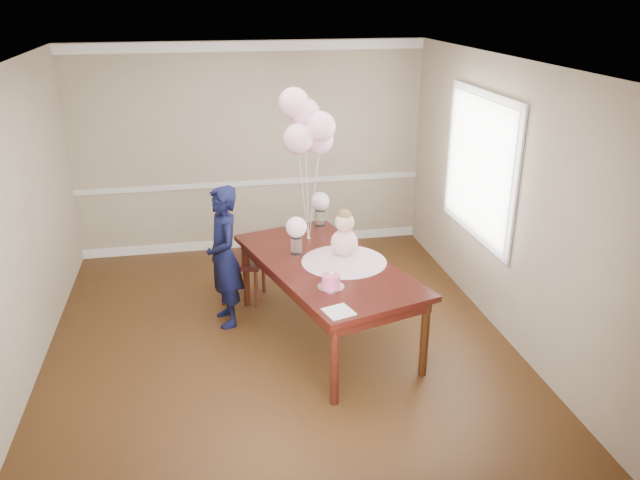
# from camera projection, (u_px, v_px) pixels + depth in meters

# --- Properties ---
(floor) EXTENTS (4.50, 5.00, 0.00)m
(floor) POSITION_uv_depth(u_px,v_px,m) (279.00, 339.00, 6.28)
(floor) COLOR #311C0C
(floor) RESTS_ON ground
(ceiling) EXTENTS (4.50, 5.00, 0.02)m
(ceiling) POSITION_uv_depth(u_px,v_px,m) (271.00, 62.00, 5.27)
(ceiling) COLOR white
(ceiling) RESTS_ON wall_back
(wall_back) EXTENTS (4.50, 0.02, 2.70)m
(wall_back) POSITION_uv_depth(u_px,v_px,m) (251.00, 149.00, 8.05)
(wall_back) COLOR tan
(wall_back) RESTS_ON floor
(wall_front) EXTENTS (4.50, 0.02, 2.70)m
(wall_front) POSITION_uv_depth(u_px,v_px,m) (332.00, 359.00, 3.50)
(wall_front) COLOR tan
(wall_front) RESTS_ON floor
(wall_left) EXTENTS (0.02, 5.00, 2.70)m
(wall_left) POSITION_uv_depth(u_px,v_px,m) (17.00, 229.00, 5.38)
(wall_left) COLOR tan
(wall_left) RESTS_ON floor
(wall_right) EXTENTS (0.02, 5.00, 2.70)m
(wall_right) POSITION_uv_depth(u_px,v_px,m) (501.00, 198.00, 6.17)
(wall_right) COLOR tan
(wall_right) RESTS_ON floor
(chair_rail_trim) EXTENTS (4.50, 0.02, 0.07)m
(chair_rail_trim) POSITION_uv_depth(u_px,v_px,m) (253.00, 183.00, 8.21)
(chair_rail_trim) COLOR silver
(chair_rail_trim) RESTS_ON wall_back
(crown_molding) EXTENTS (4.50, 0.02, 0.12)m
(crown_molding) POSITION_uv_depth(u_px,v_px,m) (247.00, 46.00, 7.56)
(crown_molding) COLOR white
(crown_molding) RESTS_ON wall_back
(baseboard_trim) EXTENTS (4.50, 0.02, 0.12)m
(baseboard_trim) POSITION_uv_depth(u_px,v_px,m) (255.00, 242.00, 8.52)
(baseboard_trim) COLOR white
(baseboard_trim) RESTS_ON floor
(window_frame) EXTENTS (0.02, 1.66, 1.56)m
(window_frame) POSITION_uv_depth(u_px,v_px,m) (480.00, 166.00, 6.55)
(window_frame) COLOR silver
(window_frame) RESTS_ON wall_right
(window_blinds) EXTENTS (0.01, 1.50, 1.40)m
(window_blinds) POSITION_uv_depth(u_px,v_px,m) (478.00, 166.00, 6.55)
(window_blinds) COLOR silver
(window_blinds) RESTS_ON wall_right
(dining_table_top) EXTENTS (1.67, 2.41, 0.05)m
(dining_table_top) POSITION_uv_depth(u_px,v_px,m) (326.00, 265.00, 6.04)
(dining_table_top) COLOR black
(dining_table_top) RESTS_ON table_leg_fl
(table_apron) EXTENTS (1.53, 2.27, 0.11)m
(table_apron) POSITION_uv_depth(u_px,v_px,m) (326.00, 273.00, 6.07)
(table_apron) COLOR black
(table_apron) RESTS_ON table_leg_fl
(table_leg_fl) EXTENTS (0.10, 0.10, 0.76)m
(table_leg_fl) POSITION_uv_depth(u_px,v_px,m) (335.00, 365.00, 5.17)
(table_leg_fl) COLOR black
(table_leg_fl) RESTS_ON floor
(table_leg_fr) EXTENTS (0.10, 0.10, 0.76)m
(table_leg_fr) POSITION_uv_depth(u_px,v_px,m) (424.00, 338.00, 5.56)
(table_leg_fr) COLOR black
(table_leg_fr) RESTS_ON floor
(table_leg_bl) EXTENTS (0.10, 0.10, 0.76)m
(table_leg_bl) POSITION_uv_depth(u_px,v_px,m) (246.00, 274.00, 6.82)
(table_leg_bl) COLOR black
(table_leg_bl) RESTS_ON floor
(table_leg_br) EXTENTS (0.10, 0.10, 0.76)m
(table_leg_br) POSITION_uv_depth(u_px,v_px,m) (320.00, 258.00, 7.21)
(table_leg_br) COLOR black
(table_leg_br) RESTS_ON floor
(baby_skirt) EXTENTS (1.03, 1.03, 0.11)m
(baby_skirt) POSITION_uv_depth(u_px,v_px,m) (344.00, 256.00, 6.03)
(baby_skirt) COLOR #E0A5BF
(baby_skirt) RESTS_ON dining_table_top
(baby_torso) EXTENTS (0.26, 0.26, 0.26)m
(baby_torso) POSITION_uv_depth(u_px,v_px,m) (344.00, 243.00, 5.98)
(baby_torso) COLOR #F49ABD
(baby_torso) RESTS_ON baby_skirt
(baby_head) EXTENTS (0.19, 0.19, 0.19)m
(baby_head) POSITION_uv_depth(u_px,v_px,m) (345.00, 222.00, 5.90)
(baby_head) COLOR beige
(baby_head) RESTS_ON baby_torso
(baby_hair) EXTENTS (0.13, 0.13, 0.13)m
(baby_hair) POSITION_uv_depth(u_px,v_px,m) (345.00, 216.00, 5.88)
(baby_hair) COLOR brown
(baby_hair) RESTS_ON baby_head
(cake_platter) EXTENTS (0.30, 0.30, 0.01)m
(cake_platter) POSITION_uv_depth(u_px,v_px,m) (331.00, 287.00, 5.53)
(cake_platter) COLOR silver
(cake_platter) RESTS_ON dining_table_top
(birthday_cake) EXTENTS (0.20, 0.20, 0.11)m
(birthday_cake) POSITION_uv_depth(u_px,v_px,m) (331.00, 281.00, 5.51)
(birthday_cake) COLOR #E94980
(birthday_cake) RESTS_ON cake_platter
(cake_flower_a) EXTENTS (0.03, 0.03, 0.03)m
(cake_flower_a) POSITION_uv_depth(u_px,v_px,m) (331.00, 273.00, 5.48)
(cake_flower_a) COLOR white
(cake_flower_a) RESTS_ON birthday_cake
(cake_flower_b) EXTENTS (0.03, 0.03, 0.03)m
(cake_flower_b) POSITION_uv_depth(u_px,v_px,m) (333.00, 272.00, 5.51)
(cake_flower_b) COLOR white
(cake_flower_b) RESTS_ON birthday_cake
(rose_vase_near) EXTENTS (0.14, 0.14, 0.17)m
(rose_vase_near) POSITION_uv_depth(u_px,v_px,m) (296.00, 246.00, 6.19)
(rose_vase_near) COLOR white
(rose_vase_near) RESTS_ON dining_table_top
(roses_near) EXTENTS (0.21, 0.21, 0.21)m
(roses_near) POSITION_uv_depth(u_px,v_px,m) (296.00, 227.00, 6.12)
(roses_near) COLOR white
(roses_near) RESTS_ON rose_vase_near
(rose_vase_far) EXTENTS (0.14, 0.14, 0.17)m
(rose_vase_far) POSITION_uv_depth(u_px,v_px,m) (320.00, 218.00, 6.94)
(rose_vase_far) COLOR white
(rose_vase_far) RESTS_ON dining_table_top
(roses_far) EXTENTS (0.21, 0.21, 0.21)m
(roses_far) POSITION_uv_depth(u_px,v_px,m) (320.00, 201.00, 6.86)
(roses_far) COLOR beige
(roses_far) RESTS_ON rose_vase_far
(napkin) EXTENTS (0.27, 0.27, 0.01)m
(napkin) POSITION_uv_depth(u_px,v_px,m) (339.00, 312.00, 5.10)
(napkin) COLOR silver
(napkin) RESTS_ON dining_table_top
(balloon_weight) EXTENTS (0.05, 0.05, 0.02)m
(balloon_weight) POSITION_uv_depth(u_px,v_px,m) (309.00, 239.00, 6.56)
(balloon_weight) COLOR silver
(balloon_weight) RESTS_ON dining_table_top
(balloon_a) EXTENTS (0.31, 0.31, 0.31)m
(balloon_a) POSITION_uv_depth(u_px,v_px,m) (298.00, 139.00, 6.11)
(balloon_a) COLOR #F4ADC1
(balloon_a) RESTS_ON balloon_ribbon_a
(balloon_b) EXTENTS (0.31, 0.31, 0.31)m
(balloon_b) POSITION_uv_depth(u_px,v_px,m) (320.00, 127.00, 6.12)
(balloon_b) COLOR #FFB4D1
(balloon_b) RESTS_ON balloon_ribbon_b
(balloon_c) EXTENTS (0.31, 0.31, 0.31)m
(balloon_c) POSITION_uv_depth(u_px,v_px,m) (305.00, 113.00, 6.18)
(balloon_c) COLOR #DA9AB1
(balloon_c) RESTS_ON balloon_ribbon_c
(balloon_d) EXTENTS (0.31, 0.31, 0.31)m
(balloon_d) POSITION_uv_depth(u_px,v_px,m) (294.00, 103.00, 6.11)
(balloon_d) COLOR #F3ACC2
(balloon_d) RESTS_ON balloon_ribbon_d
(balloon_e) EXTENTS (0.31, 0.31, 0.31)m
(balloon_e) POSITION_uv_depth(u_px,v_px,m) (319.00, 140.00, 6.32)
(balloon_e) COLOR #FFB4DC
(balloon_e) RESTS_ON balloon_ribbon_e
(balloon_ribbon_a) EXTENTS (0.10, 0.03, 0.91)m
(balloon_ribbon_a) POSITION_uv_depth(u_px,v_px,m) (304.00, 198.00, 6.37)
(balloon_ribbon_a) COLOR white
(balloon_ribbon_a) RESTS_ON balloon_weight
(balloon_ribbon_b) EXTENTS (0.12, 0.03, 1.02)m
(balloon_ribbon_b) POSITION_uv_depth(u_px,v_px,m) (314.00, 192.00, 6.37)
(balloon_ribbon_b) COLOR silver
(balloon_ribbon_b) RESTS_ON balloon_weight
(balloon_ribbon_c) EXTENTS (0.01, 0.11, 1.13)m
(balloon_ribbon_c) POSITION_uv_depth(u_px,v_px,m) (307.00, 186.00, 6.40)
(balloon_ribbon_c) COLOR white
(balloon_ribbon_c) RESTS_ON balloon_weight
(balloon_ribbon_d) EXTENTS (0.12, 0.08, 1.24)m
(balloon_ribbon_d) POSITION_uv_depth(u_px,v_px,m) (302.00, 181.00, 6.37)
(balloon_ribbon_d) COLOR silver
(balloon_ribbon_d) RESTS_ON balloon_weight
(balloon_ribbon_e) EXTENTS (0.13, 0.12, 0.85)m
(balloon_ribbon_e) POSITION_uv_depth(u_px,v_px,m) (314.00, 198.00, 6.47)
(balloon_ribbon_e) COLOR silver
(balloon_ribbon_e) RESTS_ON balloon_weight
(dining_chair_seat) EXTENTS (0.58, 0.58, 0.05)m
(dining_chair_seat) POSITION_uv_depth(u_px,v_px,m) (243.00, 260.00, 6.93)
(dining_chair_seat) COLOR black
(dining_chair_seat) RESTS_ON chair_leg_fl
(chair_leg_fl) EXTENTS (0.05, 0.05, 0.45)m
(chair_leg_fl) POSITION_uv_depth(u_px,v_px,m) (223.00, 287.00, 6.88)
(chair_leg_fl) COLOR #391A0F
(chair_leg_fl) RESTS_ON floor
(chair_leg_fr) EXTENTS (0.05, 0.05, 0.45)m
(chair_leg_fr) POSITION_uv_depth(u_px,v_px,m) (256.00, 289.00, 6.83)
(chair_leg_fr) COLOR #3E1A11
(chair_leg_fr) RESTS_ON floor
(chair_leg_bl) EXTENTS (0.05, 0.05, 0.45)m
(chair_leg_bl) POSITION_uv_depth(u_px,v_px,m) (232.00, 272.00, 7.22)
(chair_leg_bl) COLOR #341C0E
(chair_leg_bl) RESTS_ON floor
(chair_leg_br) EXTENTS (0.05, 0.05, 0.45)m
(chair_leg_br) POSITION_uv_depth(u_px,v_px,m) (264.00, 274.00, 7.18)
(chair_leg_br) COLOR #34110E
(chair_leg_br) RESTS_ON floor
(chair_back_post_l) EXTENTS (0.05, 0.05, 0.59)m
(chair_back_post_l) POSITION_uv_depth(u_px,v_px,m) (218.00, 240.00, 6.67)
(chair_back_post_l) COLOR #36140E
(chair_back_post_l) RESTS_ON dining_chair_seat
(chair_back_post_r) EXTENTS (0.05, 0.05, 0.59)m
(chair_back_post_r) POSITION_uv_depth(u_px,v_px,m) (227.00, 228.00, 7.02)
(chair_back_post_r) COLOR #3E2310
(chair_back_post_r) RESTS_ON dining_chair_seat
(chair_slat_low) EXTENTS (0.16, 0.41, 0.05)m
(chair_slat_low) POSITION_uv_depth(u_px,v_px,m) (223.00, 245.00, 6.89)
(chair_slat_low) COLOR #351A0E
(chair_slat_low) RESTS_ON dining_chair_seat
(chair_slat_mid) EXTENTS (0.16, 0.41, 0.05)m
(chair_slat_mid) POSITION_uv_depth(u_px,v_px,m) (222.00, 230.00, 6.83)
(chair_slat_mid) COLOR #3A150F
(chair_slat_mid) RESTS_ON dining_chair_seat
(chair_slat_top) EXTENTS (0.16, 0.41, 0.05)m
(chair_slat_top) POSITION_uv_depth(u_px,v_px,m) (222.00, 216.00, 6.77)
(chair_slat_top) COLOR black
(chair_slat_top) RESTS_ON dining_chair_seat
(woman) EXTENTS (0.45, 0.60, 1.49)m
(woman) POSITION_uv_depth(u_px,v_px,m) (224.00, 257.00, 6.34)
(woman) COLOR black
(woman) RESTS_ON floor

